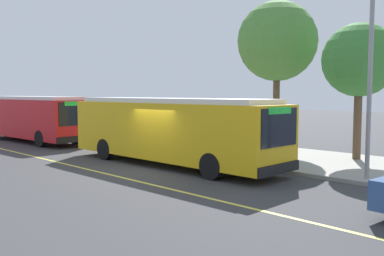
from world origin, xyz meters
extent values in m
plane|color=#38383A|center=(0.00, 0.00, 0.00)|extent=(120.00, 120.00, 0.00)
cube|color=gray|center=(0.00, 6.00, 0.07)|extent=(44.00, 6.40, 0.15)
cube|color=#E0D64C|center=(0.00, -2.20, 0.00)|extent=(36.00, 0.14, 0.01)
cube|color=gold|center=(-0.38, 1.00, 1.55)|extent=(11.20, 2.70, 2.40)
cube|color=silver|center=(-0.38, 1.00, 2.85)|extent=(10.31, 2.44, 0.20)
cube|color=black|center=(5.22, 1.08, 1.98)|extent=(0.07, 2.17, 1.34)
cube|color=black|center=(-0.40, 2.29, 1.84)|extent=(9.83, 0.18, 1.06)
cube|color=black|center=(-0.40, 2.29, 0.57)|extent=(10.61, 0.18, 0.28)
cube|color=#26D83F|center=(5.23, 1.08, 2.57)|extent=(0.05, 1.40, 0.24)
cube|color=black|center=(5.24, 1.08, 0.53)|extent=(0.11, 2.50, 0.36)
cylinder|color=black|center=(3.07, 2.20, 0.50)|extent=(1.00, 0.29, 1.00)
cylinder|color=black|center=(3.10, -0.11, 0.50)|extent=(1.00, 0.29, 1.00)
cylinder|color=black|center=(-3.75, 2.11, 0.50)|extent=(1.00, 0.29, 1.00)
cylinder|color=black|center=(-3.71, -0.20, 0.50)|extent=(1.00, 0.29, 1.00)
cube|color=red|center=(-13.62, 0.75, 1.55)|extent=(10.28, 3.03, 2.40)
cube|color=silver|center=(-13.62, 0.75, 2.85)|extent=(9.45, 2.74, 0.20)
cube|color=black|center=(-8.52, 1.00, 1.98)|extent=(0.14, 2.17, 1.34)
cube|color=black|center=(-13.68, 2.04, 1.84)|extent=(8.94, 0.46, 1.06)
cube|color=white|center=(-13.68, 2.05, 0.57)|extent=(9.65, 0.49, 0.28)
cube|color=#26D83F|center=(-8.52, 1.00, 2.57)|extent=(0.10, 1.40, 0.24)
cube|color=black|center=(-8.51, 1.00, 0.53)|extent=(0.20, 2.50, 0.36)
cylinder|color=black|center=(-10.52, 2.06, 0.50)|extent=(1.01, 0.33, 1.00)
cylinder|color=black|center=(-10.41, -0.25, 0.50)|extent=(1.01, 0.33, 1.00)
cylinder|color=black|center=(-16.72, 1.76, 0.50)|extent=(1.01, 0.33, 1.00)
cylinder|color=#333338|center=(-1.99, 6.83, 1.35)|extent=(0.10, 0.10, 2.40)
cylinder|color=#333338|center=(-1.99, 5.53, 1.35)|extent=(0.10, 0.10, 2.40)
cylinder|color=#333338|center=(-4.59, 6.83, 1.35)|extent=(0.10, 0.10, 2.40)
cylinder|color=#333338|center=(-4.59, 5.53, 1.35)|extent=(0.10, 0.10, 2.40)
cube|color=#333338|center=(-3.29, 6.18, 2.59)|extent=(2.90, 1.60, 0.08)
cube|color=#4C606B|center=(-3.29, 6.83, 1.35)|extent=(2.47, 0.04, 2.16)
cube|color=navy|center=(-4.59, 6.18, 1.30)|extent=(0.06, 1.11, 1.82)
cube|color=brown|center=(-3.34, 6.28, 0.60)|extent=(1.60, 0.44, 0.06)
cube|color=brown|center=(-3.34, 6.52, 0.88)|extent=(1.60, 0.05, 0.44)
cube|color=#333338|center=(-4.06, 6.28, 0.38)|extent=(0.08, 0.40, 0.45)
cube|color=#333338|center=(-2.62, 6.28, 0.38)|extent=(0.08, 0.40, 0.45)
cylinder|color=#333338|center=(-0.26, 3.72, 1.55)|extent=(0.07, 0.07, 2.80)
cube|color=white|center=(-0.26, 3.70, 2.65)|extent=(0.44, 0.03, 0.56)
cube|color=red|center=(-0.26, 3.68, 2.65)|extent=(0.40, 0.01, 0.16)
cylinder|color=#282D47|center=(-0.14, 4.10, 0.57)|extent=(0.14, 0.14, 0.85)
cylinder|color=#282D47|center=(-0.14, 3.92, 0.57)|extent=(0.14, 0.14, 0.85)
cube|color=beige|center=(-0.14, 4.01, 1.31)|extent=(0.24, 0.40, 0.62)
sphere|color=tan|center=(-0.14, 4.01, 1.73)|extent=(0.22, 0.22, 0.22)
cylinder|color=brown|center=(5.04, 7.60, 1.79)|extent=(0.36, 0.36, 3.27)
sphere|color=#387A33|center=(5.04, 7.60, 4.67)|extent=(3.33, 3.33, 3.33)
cylinder|color=brown|center=(0.26, 8.12, 2.25)|extent=(0.36, 0.36, 4.19)
sphere|color=#4C8438|center=(0.26, 8.12, 5.94)|extent=(4.27, 4.27, 4.27)
cylinder|color=gray|center=(7.29, 3.50, 3.35)|extent=(0.16, 0.16, 6.40)
camera|label=1|loc=(13.70, -11.56, 3.18)|focal=40.34mm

